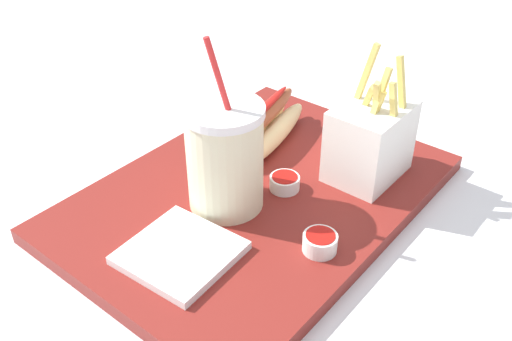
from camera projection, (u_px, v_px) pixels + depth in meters
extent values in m
cube|color=silver|center=(256.00, 209.00, 0.74)|extent=(2.40, 2.40, 0.02)
cube|color=maroon|center=(256.00, 196.00, 0.73)|extent=(0.48, 0.34, 0.02)
cylinder|color=beige|center=(225.00, 161.00, 0.67)|extent=(0.09, 0.09, 0.12)
cylinder|color=white|center=(223.00, 111.00, 0.63)|extent=(0.09, 0.09, 0.01)
cylinder|color=red|center=(218.00, 76.00, 0.60)|extent=(0.02, 0.03, 0.09)
cube|color=white|center=(370.00, 141.00, 0.73)|extent=(0.11, 0.08, 0.10)
cube|color=#E5C660|center=(379.00, 97.00, 0.68)|extent=(0.03, 0.01, 0.07)
cube|color=#E5C660|center=(365.00, 77.00, 0.70)|extent=(0.02, 0.02, 0.09)
cube|color=#E5C660|center=(377.00, 101.00, 0.68)|extent=(0.03, 0.01, 0.06)
cube|color=#E5C660|center=(394.00, 108.00, 0.68)|extent=(0.01, 0.02, 0.06)
cube|color=#E5C660|center=(375.00, 111.00, 0.69)|extent=(0.01, 0.02, 0.06)
cube|color=#E5C660|center=(402.00, 87.00, 0.69)|extent=(0.01, 0.03, 0.08)
cube|color=#E5C660|center=(367.00, 101.00, 0.70)|extent=(0.02, 0.03, 0.06)
ellipsoid|color=#E5C689|center=(259.00, 127.00, 0.82)|extent=(0.18, 0.07, 0.03)
ellipsoid|color=#E5C689|center=(277.00, 132.00, 0.81)|extent=(0.18, 0.07, 0.03)
ellipsoid|color=#994728|center=(268.00, 113.00, 0.80)|extent=(0.16, 0.06, 0.02)
ellipsoid|color=red|center=(268.00, 104.00, 0.79)|extent=(0.12, 0.04, 0.01)
cylinder|color=white|center=(320.00, 243.00, 0.63)|extent=(0.04, 0.04, 0.02)
cylinder|color=#B2140F|center=(320.00, 237.00, 0.62)|extent=(0.03, 0.03, 0.01)
cylinder|color=white|center=(285.00, 183.00, 0.72)|extent=(0.04, 0.04, 0.02)
cylinder|color=#B2140F|center=(285.00, 178.00, 0.72)|extent=(0.03, 0.03, 0.01)
cube|color=white|center=(180.00, 253.00, 0.62)|extent=(0.12, 0.12, 0.01)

